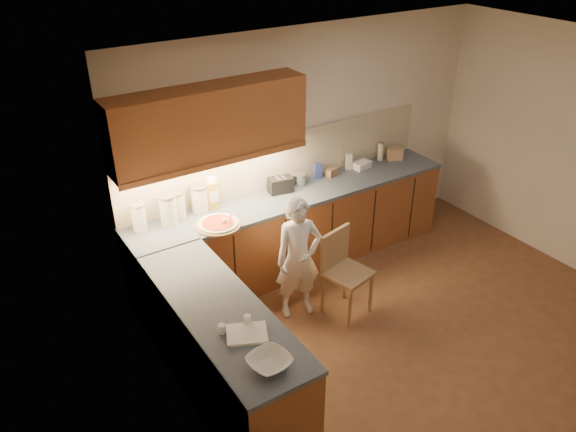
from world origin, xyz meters
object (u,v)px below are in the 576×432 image
object	(u,v)px
pizza_on_board	(218,224)
child	(298,258)
wooden_chair	(343,267)
oil_jug	(212,194)
toaster	(281,185)

from	to	relation	value
pizza_on_board	child	size ratio (longest dim) A/B	0.35
wooden_chair	oil_jug	xyz separation A→B (m)	(-0.84, 1.11, 0.56)
child	toaster	size ratio (longest dim) A/B	4.54
toaster	wooden_chair	bearing A→B (deg)	-76.21
wooden_chair	oil_jug	size ratio (longest dim) A/B	2.55
child	wooden_chair	world-z (taller)	child
child	wooden_chair	xyz separation A→B (m)	(0.39, -0.21, -0.12)
toaster	child	bearing A→B (deg)	-100.89
wooden_chair	oil_jug	distance (m)	1.50
wooden_chair	toaster	bearing A→B (deg)	80.34
wooden_chair	oil_jug	bearing A→B (deg)	114.07
pizza_on_board	wooden_chair	size ratio (longest dim) A/B	0.50
pizza_on_board	oil_jug	distance (m)	0.40
pizza_on_board	child	bearing A→B (deg)	-43.35
oil_jug	pizza_on_board	bearing A→B (deg)	-108.20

